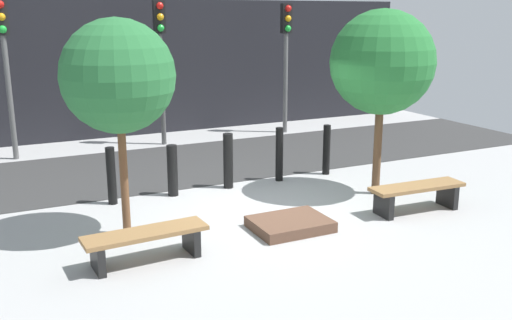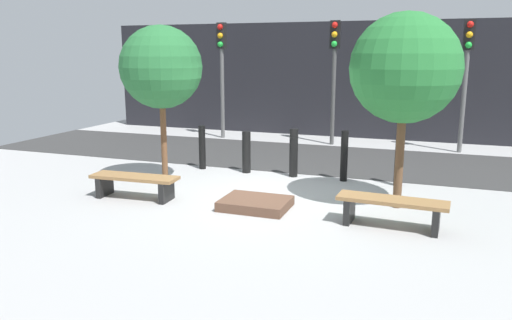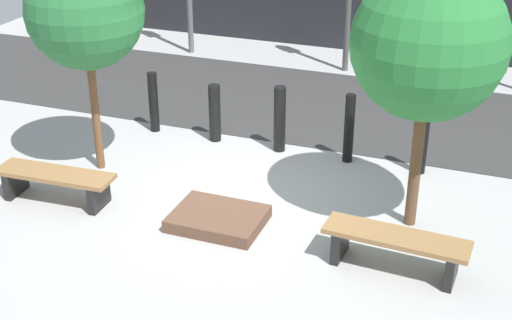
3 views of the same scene
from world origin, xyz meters
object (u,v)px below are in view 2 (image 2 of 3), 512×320
bench_left (135,182)px  tree_behind_right_bench (405,69)px  bollard_center (294,153)px  bollard_far_right (398,161)px  traffic_light_west (222,59)px  bench_right (392,207)px  bollard_right (344,156)px  traffic_light_mid_east (467,62)px  bollard_left (246,152)px  bollard_far_left (202,147)px  tree_behind_left_bench (161,68)px  planter_bed (255,204)px  traffic_light_mid_west (334,60)px

bench_left → tree_behind_right_bench: 5.20m
bollard_center → bollard_far_right: 2.20m
bench_left → traffic_light_west: (-1.20, 6.79, 2.15)m
bollard_far_right → bench_left: bearing=-149.8°
bench_left → bollard_center: (2.31, 2.62, 0.22)m
bench_left → bollard_far_right: bearing=27.1°
bench_right → bollard_right: bearing=117.9°
traffic_light_west → bollard_right: bearing=-42.1°
bollard_far_right → traffic_light_mid_east: traffic_light_mid_east is taller
bollard_left → bollard_right: 2.20m
bollard_left → traffic_light_west: traffic_light_west is taller
bollard_far_left → traffic_light_west: (-1.31, 4.16, 1.95)m
bench_left → traffic_light_west: 7.22m
tree_behind_left_bench → bollard_far_right: bearing=18.6°
planter_bed → tree_behind_left_bench: 3.38m
bollard_left → bollard_far_right: 3.30m
planter_bed → bollard_far_left: bollard_far_left is taller
traffic_light_mid_west → traffic_light_mid_east: 3.51m
planter_bed → tree_behind_left_bench: tree_behind_left_bench is taller
tree_behind_right_bench → bollard_far_right: bearing=94.2°
tree_behind_left_bench → bollard_center: 3.32m
bollard_center → traffic_light_mid_east: bearing=49.8°
bench_right → traffic_light_mid_west: 7.48m
bollard_center → traffic_light_mid_west: 4.59m
bench_left → bollard_center: bearing=45.5°
bollard_center → bench_left: bearing=-131.4°
bollard_left → traffic_light_west: size_ratio=0.27×
bollard_right → traffic_light_mid_west: traffic_light_mid_west is taller
tree_behind_left_bench → traffic_light_west: traffic_light_west is taller
tree_behind_right_bench → bollard_left: 4.20m
tree_behind_right_bench → bollard_far_right: (-0.11, 1.52, -1.88)m
planter_bed → tree_behind_right_bench: 3.40m
bench_right → bollard_far_right: size_ratio=1.64×
bench_left → bollard_far_left: (0.11, 2.62, 0.20)m
bollard_center → planter_bed: bearing=-90.0°
bollard_left → bollard_center: 1.10m
bollard_right → traffic_light_mid_west: 4.72m
tree_behind_left_bench → bollard_left: size_ratio=3.39×
traffic_light_mid_west → tree_behind_left_bench: bearing=-112.2°
traffic_light_mid_west → bollard_center: bearing=-90.0°
bollard_left → bollard_right: bearing=0.0°
planter_bed → bollard_far_right: bearing=47.7°
bollard_left → tree_behind_left_bench: bearing=-128.6°
bench_left → traffic_light_mid_east: (5.83, 6.79, 2.11)m
planter_bed → tree_behind_left_bench: (-2.31, 0.91, 2.29)m
planter_bed → traffic_light_west: size_ratio=0.33×
bollard_left → traffic_light_mid_east: size_ratio=0.27×
tree_behind_left_bench → traffic_light_mid_west: bearing=67.8°
bollard_left → bollard_right: size_ratio=0.88×
tree_behind_left_bench → bollard_far_right: tree_behind_left_bench is taller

